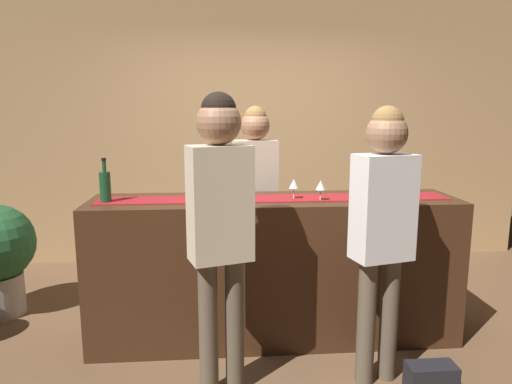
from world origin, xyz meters
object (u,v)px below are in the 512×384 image
(wine_glass_near_customer, at_px, (399,182))
(customer_browsing, at_px, (220,213))
(bartender, at_px, (255,185))
(wine_bottle_amber, at_px, (227,182))
(wine_glass_mid_counter, at_px, (294,184))
(customer_sipping, at_px, (383,217))
(wine_glass_far_end, at_px, (321,186))
(wine_bottle_green, at_px, (105,186))
(handbag, at_px, (431,382))

(wine_glass_near_customer, relative_size, customer_browsing, 0.08)
(bartender, bearing_deg, wine_bottle_amber, 53.89)
(wine_glass_mid_counter, distance_m, customer_sipping, 0.74)
(wine_glass_far_end, distance_m, bartender, 0.80)
(wine_bottle_green, distance_m, customer_sipping, 1.81)
(bartender, distance_m, handbag, 1.93)
(wine_bottle_green, bearing_deg, wine_glass_mid_counter, 0.61)
(wine_bottle_amber, bearing_deg, wine_glass_far_end, -15.85)
(wine_bottle_amber, bearing_deg, wine_bottle_green, -171.82)
(customer_browsing, bearing_deg, bartender, 59.54)
(wine_bottle_green, distance_m, customer_browsing, 0.99)
(wine_bottle_amber, relative_size, bartender, 0.18)
(handbag, bearing_deg, wine_bottle_amber, 141.10)
(bartender, bearing_deg, wine_glass_mid_counter, 99.46)
(wine_glass_near_customer, bearing_deg, wine_bottle_green, -178.01)
(wine_glass_far_end, height_order, customer_sipping, customer_sipping)
(wine_glass_far_end, relative_size, bartender, 0.09)
(wine_glass_near_customer, distance_m, customer_sipping, 0.74)
(customer_sipping, height_order, handbag, customer_sipping)
(bartender, distance_m, customer_browsing, 1.28)
(wine_bottle_green, xyz_separation_m, handbag, (1.96, -0.80, -1.04))
(bartender, height_order, handbag, bartender)
(wine_bottle_green, xyz_separation_m, bartender, (1.06, 0.63, -0.11))
(bartender, relative_size, customer_browsing, 0.96)
(wine_bottle_green, distance_m, wine_glass_near_customer, 2.06)
(customer_sipping, bearing_deg, wine_bottle_green, 147.10)
(bartender, xyz_separation_m, handbag, (0.90, -1.43, -0.93))
(wine_bottle_green, bearing_deg, handbag, -22.33)
(customer_sipping, bearing_deg, wine_bottle_amber, 127.93)
(wine_glass_mid_counter, bearing_deg, wine_glass_near_customer, 4.27)
(customer_browsing, distance_m, handbag, 1.55)
(wine_bottle_green, bearing_deg, wine_glass_near_customer, 1.99)
(wine_glass_far_end, bearing_deg, bartender, 119.72)
(wine_glass_near_customer, xyz_separation_m, customer_browsing, (-1.29, -0.70, -0.05))
(wine_bottle_green, height_order, customer_sipping, customer_sipping)
(wine_bottle_green, bearing_deg, wine_glass_far_end, -2.51)
(customer_browsing, bearing_deg, customer_sipping, -14.34)
(customer_browsing, bearing_deg, wine_glass_mid_counter, 33.84)
(wine_bottle_amber, xyz_separation_m, customer_browsing, (-0.05, -0.74, -0.06))
(wine_glass_near_customer, height_order, handbag, wine_glass_near_customer)
(wine_bottle_green, distance_m, bartender, 1.24)
(customer_sipping, distance_m, customer_browsing, 0.95)
(wine_bottle_green, height_order, wine_glass_far_end, wine_bottle_green)
(wine_glass_far_end, bearing_deg, handbag, -55.72)
(wine_bottle_green, relative_size, wine_glass_near_customer, 2.10)
(customer_browsing, height_order, handbag, customer_browsing)
(customer_sipping, bearing_deg, bartender, 104.16)
(wine_glass_mid_counter, bearing_deg, wine_bottle_amber, 167.43)
(bartender, bearing_deg, wine_glass_near_customer, 140.59)
(wine_glass_mid_counter, distance_m, wine_glass_far_end, 0.19)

